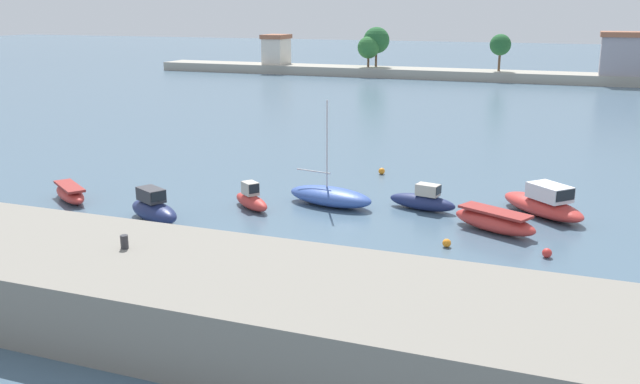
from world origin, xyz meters
name	(u,v)px	position (x,y,z in m)	size (l,w,h in m)	color
ground_plane	(251,263)	(0.00, 0.00, 0.00)	(400.00, 400.00, 0.00)	#476075
seawall_embankment	(169,292)	(0.00, -6.31, 1.21)	(86.18, 6.87, 2.41)	gray
mooring_bollard	(124,242)	(-1.99, -5.89, 2.66)	(0.28, 0.28, 0.49)	#2D2D33
moored_boat_0	(70,193)	(-14.02, 5.19, 0.44)	(3.88, 3.17, 0.93)	#C63833
moored_boat_1	(154,209)	(-7.39, 3.67, 0.64)	(4.10, 3.07, 1.71)	navy
moored_boat_2	(251,200)	(-3.68, 7.47, 0.51)	(3.13, 2.66, 1.48)	#C63833
moored_boat_3	(330,196)	(0.14, 9.59, 0.53)	(5.38, 2.94, 5.86)	#3856A8
moored_boat_4	(423,200)	(5.16, 10.55, 0.53)	(3.96, 1.82, 1.47)	navy
moored_boat_5	(494,221)	(9.25, 8.13, 0.53)	(4.63, 3.21, 1.09)	#C63833
moored_boat_6	(544,204)	(11.36, 11.79, 0.65)	(5.30, 5.06, 1.76)	#C63833
mooring_buoy_2	(547,253)	(11.89, 5.24, 0.21)	(0.43, 0.43, 0.43)	red
mooring_buoy_3	(382,171)	(0.82, 17.70, 0.21)	(0.43, 0.43, 0.43)	orange
mooring_buoy_4	(447,243)	(7.50, 5.02, 0.20)	(0.40, 0.40, 0.40)	orange
distant_shoreline	(506,66)	(1.91, 81.80, 2.22)	(111.95, 6.25, 8.44)	#9E998C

